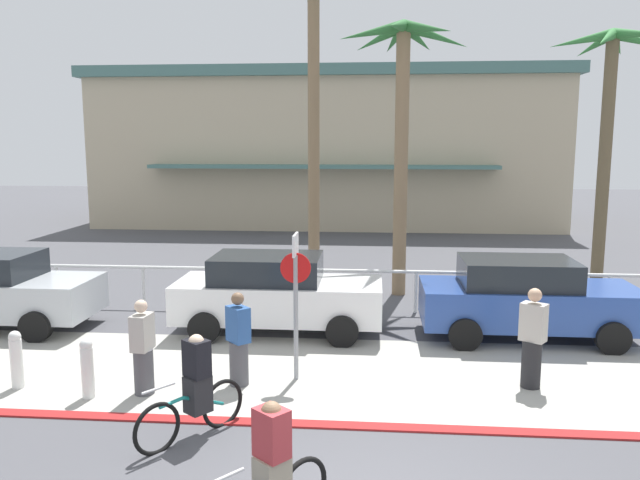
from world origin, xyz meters
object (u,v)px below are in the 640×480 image
at_px(pedestrian_0, 143,352).
at_px(bollard_0, 87,368).
at_px(car_blue_2, 526,298).
at_px(bollard_2, 16,359).
at_px(car_white_1, 276,293).
at_px(pedestrian_1, 532,342).
at_px(palm_tree_3, 610,99).
at_px(palm_tree_2, 402,92).
at_px(palm_tree_1, 314,59).
at_px(pedestrian_2, 239,343).
at_px(cyclist_blue_0, 269,474).
at_px(cyclist_teal_1, 195,389).
at_px(stop_sign_bike_lane, 296,285).

bearing_deg(pedestrian_0, bollard_0, -164.42).
height_order(bollard_0, car_blue_2, car_blue_2).
bearing_deg(bollard_2, car_white_1, 42.47).
xyz_separation_m(car_white_1, pedestrian_1, (4.71, -2.74, -0.08)).
bearing_deg(car_blue_2, bollard_2, -158.91).
bearing_deg(palm_tree_3, car_blue_2, -120.57).
bearing_deg(palm_tree_2, car_blue_2, -55.67).
height_order(bollard_2, car_blue_2, car_blue_2).
xyz_separation_m(palm_tree_1, pedestrian_2, (-0.38, -9.54, -5.81)).
bearing_deg(car_white_1, palm_tree_2, 52.80).
xyz_separation_m(cyclist_blue_0, pedestrian_1, (3.70, 4.32, 0.10)).
relative_size(palm_tree_2, pedestrian_1, 4.18).
height_order(palm_tree_2, car_white_1, palm_tree_2).
bearing_deg(cyclist_teal_1, pedestrian_1, 23.23).
relative_size(stop_sign_bike_lane, bollard_0, 2.56).
distance_m(car_blue_2, pedestrian_0, 7.74).
xyz_separation_m(bollard_2, pedestrian_2, (3.66, 0.44, 0.23)).
distance_m(cyclist_blue_0, pedestrian_1, 5.69).
relative_size(stop_sign_bike_lane, bollard_2, 2.56).
height_order(stop_sign_bike_lane, palm_tree_2, palm_tree_2).
height_order(bollard_2, cyclist_blue_0, cyclist_blue_0).
bearing_deg(car_white_1, bollard_2, -137.53).
bearing_deg(pedestrian_1, pedestrian_0, -172.67).
distance_m(car_blue_2, cyclist_teal_1, 7.48).
relative_size(stop_sign_bike_lane, car_white_1, 0.58).
xyz_separation_m(car_blue_2, pedestrian_0, (-6.87, -3.56, -0.14)).
relative_size(bollard_0, palm_tree_1, 0.11).
height_order(bollard_0, palm_tree_1, palm_tree_1).
bearing_deg(pedestrian_2, car_white_1, 86.83).
height_order(bollard_2, car_white_1, car_white_1).
relative_size(stop_sign_bike_lane, car_blue_2, 0.58).
height_order(cyclist_blue_0, pedestrian_1, pedestrian_1).
bearing_deg(bollard_2, cyclist_blue_0, -36.41).
relative_size(cyclist_teal_1, pedestrian_1, 0.88).
bearing_deg(stop_sign_bike_lane, bollard_0, -161.58).
xyz_separation_m(palm_tree_1, palm_tree_2, (2.55, -2.85, -1.19)).
bearing_deg(palm_tree_1, car_white_1, -91.82).
bearing_deg(palm_tree_2, cyclist_blue_0, -99.27).
bearing_deg(cyclist_blue_0, pedestrian_2, 106.40).
xyz_separation_m(stop_sign_bike_lane, bollard_0, (-3.23, -1.07, -1.16)).
xyz_separation_m(palm_tree_2, pedestrian_2, (-2.93, -6.69, -4.62)).
relative_size(bollard_0, pedestrian_2, 0.62).
bearing_deg(cyclist_blue_0, car_white_1, 98.14).
xyz_separation_m(palm_tree_2, cyclist_teal_1, (-3.14, -8.56, -4.67)).
distance_m(cyclist_blue_0, cyclist_teal_1, 2.55).
xyz_separation_m(bollard_0, palm_tree_3, (11.22, 9.74, 4.78)).
distance_m(stop_sign_bike_lane, pedestrian_0, 2.71).
bearing_deg(palm_tree_1, bollard_2, -111.98).
bearing_deg(pedestrian_1, bollard_2, -174.94).
xyz_separation_m(bollard_0, pedestrian_0, (0.84, 0.23, 0.21)).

